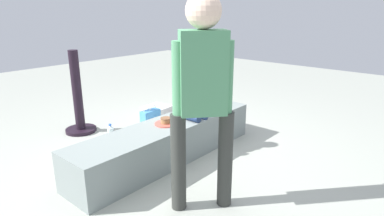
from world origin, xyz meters
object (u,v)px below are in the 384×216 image
gift_bag (150,119)px  water_bottle_near_gift (111,134)px  cake_plate (166,122)px  cake_box_white (157,111)px  child_seated (186,97)px  adult_standing (203,87)px  handbag_black_leather (189,115)px  water_bottle_far_side (168,129)px

gift_bag → water_bottle_near_gift: gift_bag is taller
cake_plate → cake_box_white: cake_plate is taller
child_seated → adult_standing: adult_standing is taller
adult_standing → cake_plate: adult_standing is taller
child_seated → handbag_black_leather: (0.63, 0.52, -0.47)m
cake_plate → cake_box_white: bearing=50.7°
cake_plate → water_bottle_far_side: bearing=43.4°
cake_plate → cake_box_white: (0.86, 1.05, -0.32)m
child_seated → water_bottle_near_gift: (-0.40, 0.77, -0.48)m
gift_bag → water_bottle_far_side: (-0.05, -0.36, -0.02)m
handbag_black_leather → adult_standing: bearing=-135.5°
child_seated → cake_plate: child_seated is taller
adult_standing → gift_bag: size_ratio=5.32×
child_seated → water_bottle_far_side: child_seated is taller
child_seated → handbag_black_leather: child_seated is taller
gift_bag → cake_box_white: (0.40, 0.30, -0.05)m
child_seated → cake_plate: bearing=179.9°
adult_standing → handbag_black_leather: adult_standing is taller
adult_standing → cake_box_white: (1.25, 1.81, -0.86)m
gift_bag → water_bottle_far_side: gift_bag is taller
gift_bag → handbag_black_leather: handbag_black_leather is taller
child_seated → gift_bag: (0.17, 0.75, -0.46)m
gift_bag → cake_box_white: 0.50m
gift_bag → handbag_black_leather: bearing=-26.3°
adult_standing → water_bottle_near_gift: (0.28, 1.53, -0.83)m
water_bottle_near_gift → water_bottle_far_side: size_ratio=0.97×
cake_box_white → gift_bag: bearing=-142.7°
cake_plate → handbag_black_leather: cake_plate is taller
gift_bag → water_bottle_far_side: 0.36m
handbag_black_leather → water_bottle_far_side: bearing=-165.4°
water_bottle_near_gift → water_bottle_far_side: 0.65m
gift_bag → water_bottle_near_gift: (-0.57, 0.02, -0.02)m
adult_standing → handbag_black_leather: bearing=44.5°
water_bottle_near_gift → cake_box_white: bearing=16.2°
cake_plate → gift_bag: (0.46, 0.75, -0.26)m
cake_plate → water_bottle_near_gift: 0.83m
cake_plate → adult_standing: bearing=-116.9°
water_bottle_far_side → cake_box_white: 0.79m
cake_box_white → handbag_black_leather: 0.53m
water_bottle_far_side → handbag_black_leather: 0.52m
cake_box_white → water_bottle_far_side: bearing=-124.0°
water_bottle_near_gift → cake_box_white: (0.97, 0.28, -0.03)m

